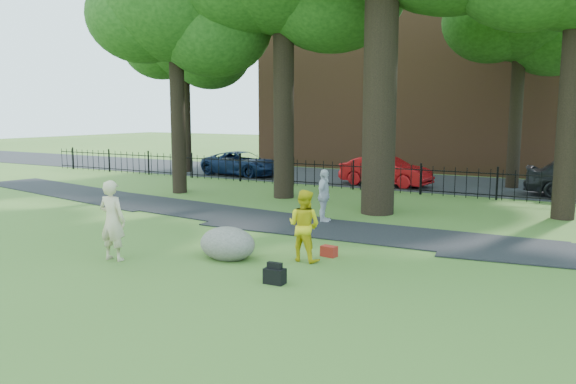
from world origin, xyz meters
The scene contains 14 objects.
ground centered at (0.00, 0.00, 0.00)m, with size 120.00×120.00×0.00m, color #3D6322.
footpath centered at (1.00, 3.90, 0.00)m, with size 36.00×2.60×0.03m, color black.
street centered at (0.00, 16.00, 0.00)m, with size 80.00×7.00×0.02m, color black.
iron_fence centered at (0.00, 12.00, 0.60)m, with size 44.00×0.04×1.20m.
brick_building centered at (-4.00, 24.00, 6.00)m, with size 18.00×8.00×12.00m, color brown.
woman centered at (-3.15, -1.69, 0.93)m, with size 0.68×0.44×1.86m, color #CFB78E.
man centered at (0.69, 0.43, 0.82)m, with size 0.80×0.62×1.65m, color gold.
pedestrian centered at (-0.90, 4.74, 0.82)m, with size 0.97×0.40×1.65m, color silver.
boulder centered at (-0.96, -0.27, 0.40)m, with size 1.38×1.04×0.80m, color #6D685B.
lamppost centered at (-9.13, 7.79, 1.74)m, with size 0.35×0.35×3.54m.
backpack centered at (1.00, -1.40, 0.15)m, with size 0.41×0.26×0.31m, color black.
red_bag centered at (1.03, 1.05, 0.13)m, with size 0.37×0.23×0.25m, color maroon.
red_sedan centered at (-2.20, 13.92, 0.69)m, with size 1.46×4.18×1.38m, color #AA0D10.
navy_van centered at (-10.32, 14.15, 0.64)m, with size 2.12×4.61×1.28m, color #0B1937.
Camera 1 is at (6.56, -10.67, 3.40)m, focal length 35.00 mm.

